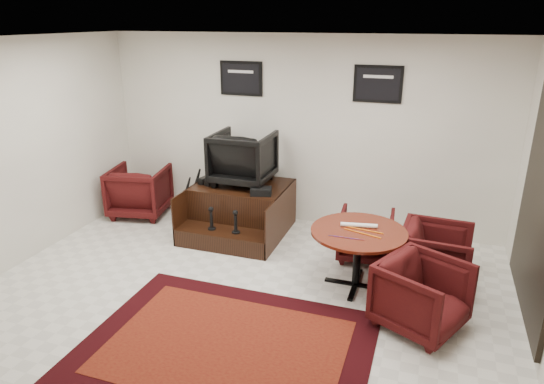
# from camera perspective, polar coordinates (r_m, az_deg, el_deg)

# --- Properties ---
(ground) EXTENTS (6.00, 6.00, 0.00)m
(ground) POSITION_cam_1_polar(r_m,az_deg,el_deg) (5.57, -4.30, -12.81)
(ground) COLOR silver
(ground) RESTS_ON ground
(room_shell) EXTENTS (6.02, 5.02, 2.81)m
(room_shell) POSITION_cam_1_polar(r_m,az_deg,el_deg) (4.81, 0.22, 5.23)
(room_shell) COLOR silver
(room_shell) RESTS_ON ground
(area_rug) EXTENTS (2.75, 2.06, 0.01)m
(area_rug) POSITION_cam_1_polar(r_m,az_deg,el_deg) (4.94, -5.42, -17.59)
(area_rug) COLOR black
(area_rug) RESTS_ON ground
(shine_podium) EXTENTS (1.36, 1.40, 0.70)m
(shine_podium) POSITION_cam_1_polar(r_m,az_deg,el_deg) (7.16, -3.72, -2.15)
(shine_podium) COLOR black
(shine_podium) RESTS_ON ground
(shine_chair) EXTENTS (0.83, 0.77, 0.85)m
(shine_chair) POSITION_cam_1_polar(r_m,az_deg,el_deg) (7.02, -3.42, 4.33)
(shine_chair) COLOR black
(shine_chair) RESTS_ON shine_podium
(shoes_pair) EXTENTS (0.26, 0.29, 0.09)m
(shoes_pair) POSITION_cam_1_polar(r_m,az_deg,el_deg) (7.17, -7.48, 1.36)
(shoes_pair) COLOR black
(shoes_pair) RESTS_ON shine_podium
(polish_kit) EXTENTS (0.33, 0.27, 0.10)m
(polish_kit) POSITION_cam_1_polar(r_m,az_deg,el_deg) (6.66, -1.30, 0.09)
(polish_kit) COLOR black
(polish_kit) RESTS_ON shine_podium
(umbrella_black) EXTENTS (0.32, 0.12, 0.86)m
(umbrella_black) POSITION_cam_1_polar(r_m,az_deg,el_deg) (7.30, -10.35, -1.13)
(umbrella_black) COLOR black
(umbrella_black) RESTS_ON ground
(umbrella_hooked) EXTENTS (0.35, 0.13, 0.93)m
(umbrella_hooked) POSITION_cam_1_polar(r_m,az_deg,el_deg) (7.42, -9.29, -0.38)
(umbrella_hooked) COLOR black
(umbrella_hooked) RESTS_ON ground
(armchair_side) EXTENTS (0.98, 0.94, 0.87)m
(armchair_side) POSITION_cam_1_polar(r_m,az_deg,el_deg) (7.99, -15.33, 0.39)
(armchair_side) COLOR black
(armchair_side) RESTS_ON ground
(meeting_table) EXTENTS (1.10, 1.10, 0.72)m
(meeting_table) POSITION_cam_1_polar(r_m,az_deg,el_deg) (5.65, 10.13, -5.28)
(meeting_table) COLOR #4A190A
(meeting_table) RESTS_ON ground
(table_chair_back) EXTENTS (0.72, 0.68, 0.70)m
(table_chair_back) POSITION_cam_1_polar(r_m,az_deg,el_deg) (6.46, 10.99, -4.76)
(table_chair_back) COLOR black
(table_chair_back) RESTS_ON ground
(table_chair_window) EXTENTS (0.78, 0.82, 0.80)m
(table_chair_window) POSITION_cam_1_polar(r_m,az_deg,el_deg) (6.02, 18.74, -6.84)
(table_chair_window) COLOR black
(table_chair_window) RESTS_ON ground
(table_chair_corner) EXTENTS (1.00, 1.02, 0.80)m
(table_chair_corner) POSITION_cam_1_polar(r_m,az_deg,el_deg) (5.19, 17.26, -11.21)
(table_chair_corner) COLOR black
(table_chair_corner) RESTS_ON ground
(paper_roll) EXTENTS (0.42, 0.13, 0.05)m
(paper_roll) POSITION_cam_1_polar(r_m,az_deg,el_deg) (5.69, 10.19, -3.86)
(paper_roll) COLOR white
(paper_roll) RESTS_ON meeting_table
(table_clutter) EXTENTS (0.57, 0.32, 0.01)m
(table_clutter) POSITION_cam_1_polar(r_m,az_deg,el_deg) (5.54, 10.24, -4.75)
(table_clutter) COLOR orange
(table_clutter) RESTS_ON meeting_table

